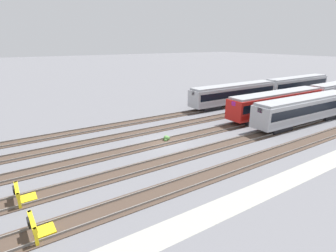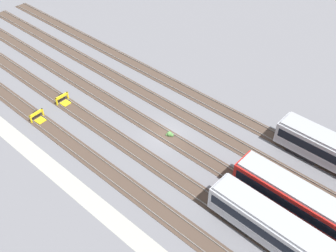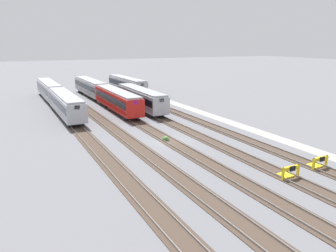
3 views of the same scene
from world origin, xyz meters
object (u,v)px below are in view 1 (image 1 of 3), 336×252
Objects in this scene: subway_car_front_row_left_inner at (297,85)px; subway_car_front_row_right_inner at (277,103)px; bumper_stop_nearest_track at (38,227)px; subway_car_back_row_leftmost at (305,109)px; subway_car_front_row_leftmost at (234,94)px; weed_clump at (167,138)px; bumper_stop_near_inner_track at (22,195)px.

subway_car_front_row_right_inner is at bearing -155.23° from subway_car_front_row_left_inner.
subway_car_back_row_leftmost is at bearing 7.39° from bumper_stop_nearest_track.
subway_car_front_row_leftmost is 37.61m from bumper_stop_nearest_track.
bumper_stop_nearest_track is at bearing -152.86° from subway_car_front_row_leftmost.
weed_clump is at bearing 31.81° from bumper_stop_nearest_track.
subway_car_front_row_right_inner reaches higher than bumper_stop_near_inner_track.
weed_clump is (-37.75, -8.32, -1.80)m from subway_car_front_row_left_inner.
subway_car_back_row_leftmost is (0.00, -12.81, 0.00)m from subway_car_front_row_leftmost.
bumper_stop_nearest_track is at bearing -161.72° from subway_car_front_row_left_inner.
subway_car_front_row_right_inner is 4.27m from subway_car_back_row_leftmost.
bumper_stop_nearest_track is 1.00× the size of bumper_stop_near_inner_track.
subway_car_back_row_leftmost is at bearing -13.41° from weed_clump.
subway_car_front_row_left_inner is at bearing 12.42° from weed_clump.
subway_car_front_row_left_inner is 1.00× the size of subway_car_back_row_leftmost.
subway_car_front_row_right_inner reaches higher than bumper_stop_nearest_track.
bumper_stop_near_inner_track is (-33.92, -0.05, -1.53)m from subway_car_back_row_leftmost.
weed_clump is at bearing 17.27° from bumper_stop_near_inner_track.
subway_car_front_row_leftmost reaches higher than weed_clump.
weed_clump is at bearing -167.58° from subway_car_front_row_left_inner.
subway_car_front_row_right_inner is at bearing 7.25° from bumper_stop_near_inner_track.
subway_car_front_row_left_inner is at bearing 13.81° from bumper_stop_near_inner_track.
bumper_stop_nearest_track is (-33.44, -4.34, -1.53)m from subway_car_back_row_leftmost.
subway_car_back_row_leftmost is 19.72m from weed_clump.
weed_clump is at bearing 166.59° from subway_car_back_row_leftmost.
bumper_stop_nearest_track and bumper_stop_near_inner_track have the same top height.
subway_car_back_row_leftmost is 9.02× the size of bumper_stop_near_inner_track.
subway_car_back_row_leftmost reaches higher than bumper_stop_near_inner_track.
subway_car_front_row_leftmost is 8.99× the size of bumper_stop_near_inner_track.
subway_car_back_row_leftmost is at bearing 0.08° from bumper_stop_near_inner_track.
subway_car_front_row_left_inner reaches higher than bumper_stop_nearest_track.
bumper_stop_nearest_track is 16.87m from weed_clump.
subway_car_back_row_leftmost is (-18.65, -12.87, 0.00)m from subway_car_front_row_left_inner.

